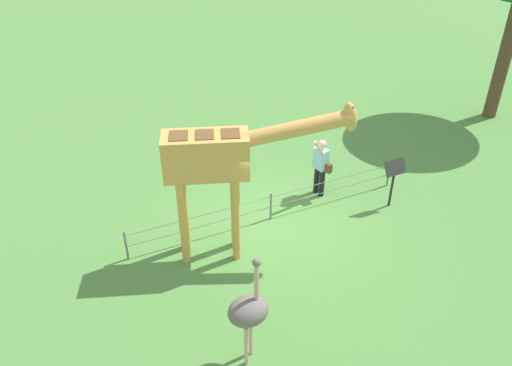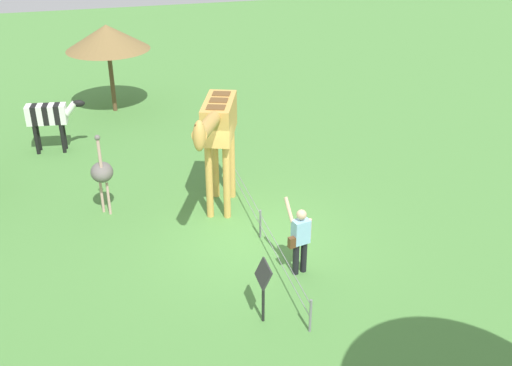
% 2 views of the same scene
% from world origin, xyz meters
% --- Properties ---
extents(ground_plane, '(60.00, 60.00, 0.00)m').
position_xyz_m(ground_plane, '(0.00, 0.00, 0.00)').
color(ground_plane, '#4C843D').
extents(giraffe, '(3.81, 1.77, 3.54)m').
position_xyz_m(giraffe, '(-1.45, -0.54, 2.34)').
color(giraffe, gold).
rests_on(giraffe, ground_plane).
extents(visitor, '(0.58, 0.57, 1.76)m').
position_xyz_m(visitor, '(1.62, 0.56, 0.90)').
color(visitor, black).
rests_on(visitor, ground_plane).
extents(ostrich, '(0.70, 0.56, 2.25)m').
position_xyz_m(ostrich, '(-2.18, -3.39, 1.18)').
color(ostrich, '#CC9E93').
rests_on(ostrich, ground_plane).
extents(info_sign, '(0.56, 0.21, 1.32)m').
position_xyz_m(info_sign, '(2.97, -0.64, 0.95)').
color(info_sign, black).
rests_on(info_sign, ground_plane).
extents(wire_fence, '(7.05, 0.05, 0.75)m').
position_xyz_m(wire_fence, '(0.00, 0.14, 0.40)').
color(wire_fence, slate).
rests_on(wire_fence, ground_plane).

